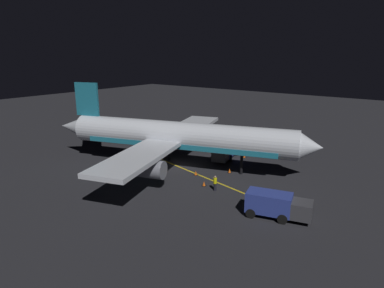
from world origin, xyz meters
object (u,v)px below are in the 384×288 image
(ground_crew_worker, at_px, (215,183))
(traffic_cone_under_wing, at_px, (196,173))
(baggage_truck, at_px, (276,205))
(catering_truck, at_px, (226,151))
(traffic_cone_near_left, at_px, (244,156))
(traffic_cone_far, at_px, (204,184))
(traffic_cone_near_right, at_px, (230,171))
(airliner, at_px, (176,137))

(ground_crew_worker, height_order, traffic_cone_under_wing, ground_crew_worker)
(baggage_truck, height_order, catering_truck, baggage_truck)
(ground_crew_worker, bearing_deg, baggage_truck, 76.09)
(traffic_cone_under_wing, bearing_deg, ground_crew_worker, 59.77)
(traffic_cone_near_left, distance_m, traffic_cone_far, 12.58)
(catering_truck, distance_m, traffic_cone_near_left, 3.03)
(catering_truck, height_order, traffic_cone_near_left, catering_truck)
(ground_crew_worker, xyz_separation_m, traffic_cone_near_left, (-12.88, -3.27, -0.64))
(traffic_cone_near_right, bearing_deg, airliner, -73.07)
(airliner, distance_m, catering_truck, 8.29)
(ground_crew_worker, bearing_deg, catering_truck, -154.18)
(baggage_truck, height_order, traffic_cone_far, baggage_truck)
(airliner, bearing_deg, traffic_cone_under_wing, 74.56)
(catering_truck, bearing_deg, traffic_cone_near_right, 36.50)
(baggage_truck, bearing_deg, traffic_cone_near_left, -142.96)
(traffic_cone_near_left, height_order, traffic_cone_under_wing, same)
(airliner, xyz_separation_m, catering_truck, (-6.89, 3.56, -2.93))
(ground_crew_worker, bearing_deg, traffic_cone_near_right, -164.29)
(airliner, xyz_separation_m, baggage_truck, (5.80, 16.68, -2.90))
(catering_truck, xyz_separation_m, traffic_cone_far, (10.33, 3.42, -0.93))
(catering_truck, xyz_separation_m, traffic_cone_near_left, (-2.16, 1.91, -0.93))
(airliner, bearing_deg, traffic_cone_near_left, 148.81)
(traffic_cone_near_left, bearing_deg, traffic_cone_far, 6.90)
(baggage_truck, bearing_deg, traffic_cone_under_wing, -110.36)
(baggage_truck, relative_size, traffic_cone_near_right, 11.32)
(baggage_truck, bearing_deg, traffic_cone_near_right, -129.59)
(traffic_cone_far, bearing_deg, baggage_truck, 76.33)
(airliner, xyz_separation_m, traffic_cone_under_wing, (1.14, 4.13, -3.86))
(baggage_truck, distance_m, traffic_cone_near_left, 18.63)
(ground_crew_worker, height_order, traffic_cone_near_right, ground_crew_worker)
(traffic_cone_near_right, bearing_deg, traffic_cone_under_wing, -41.78)
(traffic_cone_far, bearing_deg, airliner, -116.22)
(traffic_cone_near_right, distance_m, traffic_cone_under_wing, 4.41)
(ground_crew_worker, relative_size, traffic_cone_near_left, 3.16)
(catering_truck, height_order, traffic_cone_far, catering_truck)
(traffic_cone_near_left, distance_m, traffic_cone_near_right, 7.08)
(catering_truck, distance_m, traffic_cone_under_wing, 8.10)
(baggage_truck, xyz_separation_m, traffic_cone_near_left, (-14.85, -11.20, -0.96))
(traffic_cone_near_left, xyz_separation_m, traffic_cone_near_right, (6.90, 1.59, 0.00))
(catering_truck, relative_size, traffic_cone_near_right, 12.20)
(catering_truck, relative_size, traffic_cone_near_left, 12.20)
(catering_truck, xyz_separation_m, traffic_cone_under_wing, (8.03, 0.56, -0.93))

